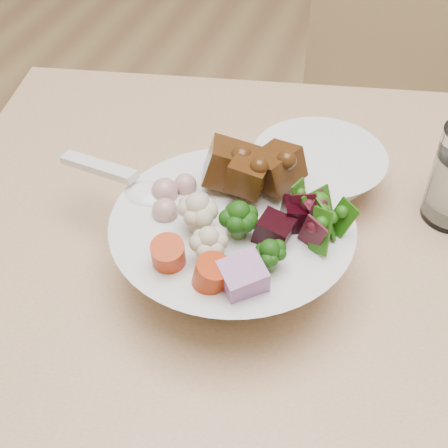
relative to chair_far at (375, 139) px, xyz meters
name	(u,v)px	position (x,y,z in m)	size (l,w,h in m)	color
chair_far	(375,139)	(0.00, 0.00, 0.00)	(0.41, 0.41, 0.81)	tan
food_bowl	(234,242)	(-0.11, -0.64, 0.28)	(0.25, 0.25, 0.14)	white
soup_spoon	(135,188)	(-0.22, -0.62, 0.31)	(0.15, 0.07, 0.03)	white
side_bowl	(318,172)	(-0.05, -0.48, 0.27)	(0.16, 0.16, 0.05)	white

